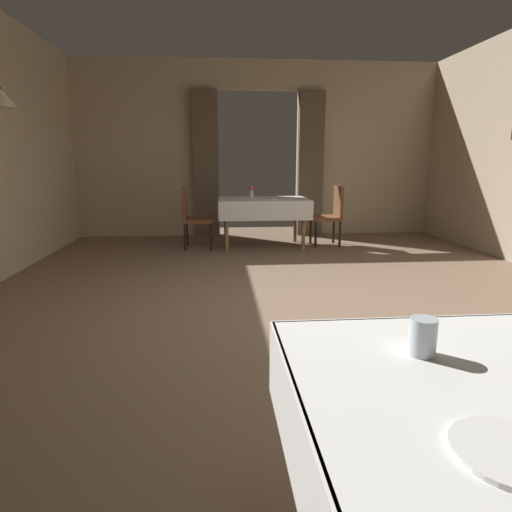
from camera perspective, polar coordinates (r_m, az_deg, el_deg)
The scene contains 10 objects.
ground at distance 3.98m, azimuth 5.80°, elevation -6.97°, with size 10.08×10.08×0.00m, color #7A604C.
wall_back at distance 7.90m, azimuth 0.27°, elevation 13.76°, with size 6.40×0.27×3.00m.
dining_table_near at distance 1.42m, azimuth 30.03°, elevation -17.11°, with size 1.18×0.93×0.75m.
dining_table_mid at distance 6.74m, azimuth 0.91°, elevation 6.72°, with size 1.38×0.95×0.75m.
chair_mid_left at distance 6.68m, azimuth -8.28°, elevation 5.35°, with size 0.44×0.44×0.93m.
chair_mid_right at distance 6.97m, azimuth 9.75°, elevation 5.58°, with size 0.44×0.44×0.93m.
glass_near_a at distance 1.38m, azimuth 20.99°, elevation -9.82°, with size 0.08×0.08×0.11m, color silver.
plate_near_b at distance 1.05m, azimuth 30.46°, elevation -21.24°, with size 0.23×0.23×0.01m, color white.
flower_vase_mid at distance 6.76m, azimuth -0.59°, elevation 8.41°, with size 0.07×0.07×0.19m.
plate_mid_b at distance 6.59m, azimuth 1.94°, elevation 7.48°, with size 0.22×0.22×0.01m, color white.
Camera 1 is at (-0.72, -3.69, 1.31)m, focal length 30.57 mm.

